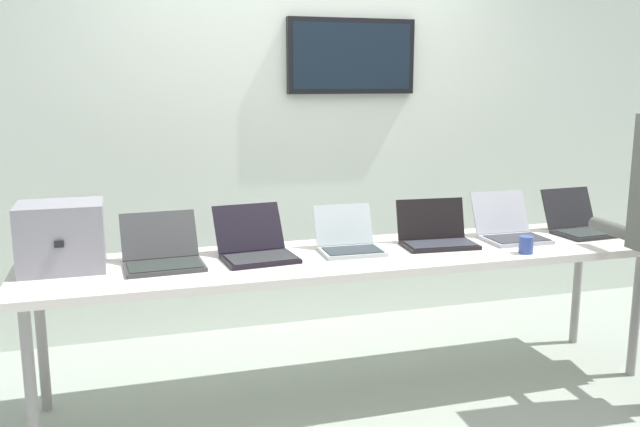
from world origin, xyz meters
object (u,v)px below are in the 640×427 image
laptop_station_1 (256,246)px  laptop_station_5 (580,223)px  laptop_station_0 (162,254)px  laptop_station_3 (436,235)px  workbench (356,262)px  coffee_mug (526,245)px  laptop_station_4 (509,229)px  laptop_station_2 (349,241)px  equipment_box (62,237)px

laptop_station_1 → laptop_station_5: (1.88, 0.00, 0.00)m
laptop_station_5 → laptop_station_0: bearing=-179.5°
laptop_station_0 → laptop_station_3: (1.42, -0.00, 0.00)m
laptop_station_0 → laptop_station_3: bearing=-0.1°
workbench → laptop_station_3: size_ratio=8.24×
laptop_station_0 → coffee_mug: bearing=-9.5°
laptop_station_1 → coffee_mug: laptop_station_1 is taller
workbench → laptop_station_4: bearing=3.4°
laptop_station_3 → coffee_mug: bearing=-39.7°
workbench → laptop_station_5: size_ratio=9.12×
laptop_station_2 → coffee_mug: bearing=-19.7°
workbench → coffee_mug: bearing=-17.0°
workbench → laptop_station_3: bearing=5.5°
laptop_station_2 → laptop_station_3: 0.49m
workbench → laptop_station_2: size_ratio=10.12×
coffee_mug → laptop_station_1: bearing=166.8°
workbench → laptop_station_1: (-0.51, 0.06, 0.10)m
equipment_box → laptop_station_3: bearing=-1.7°
equipment_box → laptop_station_4: equipment_box is taller
laptop_station_0 → equipment_box: bearing=173.2°
laptop_station_1 → laptop_station_4: laptop_station_4 is taller
laptop_station_0 → laptop_station_5: size_ratio=1.06×
workbench → laptop_station_0: bearing=177.2°
laptop_station_0 → laptop_station_1: 0.45m
laptop_station_2 → laptop_station_4: (0.94, 0.00, 0.00)m
laptop_station_3 → laptop_station_4: bearing=1.3°
laptop_station_2 → laptop_station_3: bearing=-0.9°
laptop_station_5 → laptop_station_4: bearing=-178.7°
laptop_station_1 → coffee_mug: bearing=-13.2°
equipment_box → laptop_station_0: bearing=-6.8°
laptop_station_2 → coffee_mug: 0.90m
laptop_station_0 → laptop_station_5: bearing=0.5°
laptop_station_2 → coffee_mug: laptop_station_2 is taller
laptop_station_0 → laptop_station_2: (0.93, 0.01, -0.00)m
laptop_station_1 → laptop_station_5: same height
equipment_box → laptop_station_1: (0.89, -0.04, -0.10)m
laptop_station_2 → coffee_mug: size_ratio=3.70×
laptop_station_3 → laptop_station_5: size_ratio=1.11×
laptop_station_0 → laptop_station_4: laptop_station_4 is taller
equipment_box → laptop_station_5: size_ratio=1.05×
laptop_station_0 → workbench: bearing=-2.8°
laptop_station_1 → laptop_station_5: 1.88m
workbench → laptop_station_2: laptop_station_2 is taller
laptop_station_0 → laptop_station_3: laptop_station_3 is taller
workbench → equipment_box: 1.42m
laptop_station_2 → workbench: bearing=-64.7°
laptop_station_1 → laptop_station_3: (0.97, -0.02, -0.00)m
equipment_box → laptop_station_3: equipment_box is taller
laptop_station_0 → laptop_station_5: (2.33, 0.02, 0.00)m
coffee_mug → laptop_station_2: bearing=160.3°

